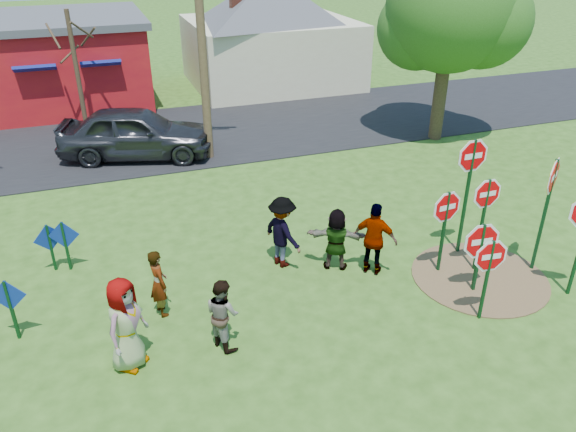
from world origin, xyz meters
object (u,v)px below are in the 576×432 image
Objects in this scene: stop_sign_c at (485,204)px; person_a at (125,324)px; leafy_tree at (453,14)px; utility_pole at (200,15)px; stop_sign_b at (471,168)px; person_b at (159,283)px; stop_sign_d at (551,187)px; stop_sign_a at (490,263)px; suv at (136,133)px.

person_a is (-8.24, -0.57, -0.83)m from stop_sign_c.
stop_sign_c is 9.98m from leafy_tree.
utility_pole is (-4.47, 9.44, 3.12)m from stop_sign_c.
stop_sign_b reaches higher than person_b.
utility_pole is at bearing 86.61° from stop_sign_d.
person_b is 0.22× the size of leafy_tree.
person_b is at bearing 11.79° from person_a.
stop_sign_c is at bearing -117.72° from leafy_tree.
stop_sign_a is 0.39× the size of suv.
suv is 12.06m from leafy_tree.
person_b is at bearing -109.19° from utility_pole.
person_a is at bearing -171.22° from stop_sign_b.
utility_pole reaches higher than stop_sign_b.
stop_sign_c is 0.35× the size of leafy_tree.
stop_sign_c is at bearing -64.68° from utility_pole.
stop_sign_b is 0.60× the size of suv.
utility_pole is at bearing 173.80° from leafy_tree.
stop_sign_d is 1.95× the size of person_b.
stop_sign_b is at bearing -119.62° from leafy_tree.
stop_sign_c is 0.84× the size of stop_sign_d.
utility_pole is at bearing -32.61° from person_b.
leafy_tree reaches higher than stop_sign_c.
leafy_tree is (8.92, -0.97, -0.28)m from utility_pole.
stop_sign_a is 0.80× the size of stop_sign_c.
stop_sign_d reaches higher than person_a.
leafy_tree is (12.70, 9.04, 3.67)m from person_a.
stop_sign_d reaches higher than suv.
stop_sign_c reaches higher than stop_sign_a.
utility_pole is (2.42, -0.86, 3.97)m from suv.
person_a is (-8.36, -1.42, -1.38)m from stop_sign_b.
stop_sign_a is 0.64× the size of stop_sign_b.
stop_sign_c reaches higher than person_a.
stop_sign_d is (1.36, -0.45, 0.42)m from stop_sign_c.
stop_sign_c reaches higher than suv.
stop_sign_b is 8.60m from person_a.
suv reaches higher than person_b.
stop_sign_a is at bearing -57.55° from person_a.
leafy_tree reaches higher than stop_sign_a.
leafy_tree is at bearing 59.51° from stop_sign_b.
leafy_tree is (11.34, -1.83, 3.69)m from suv.
stop_sign_c is 1.49m from stop_sign_d.
person_b is at bearing 173.47° from stop_sign_c.
person_b is at bearing 137.64° from stop_sign_d.
stop_sign_b is 0.45× the size of leafy_tree.
stop_sign_d is at bearing -59.50° from utility_pole.
stop_sign_a is 2.80m from stop_sign_d.
person_a is 16.01m from leafy_tree.
suv is 0.74× the size of leafy_tree.
stop_sign_c is at bearing 63.29° from stop_sign_a.
stop_sign_d reaches higher than person_b.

